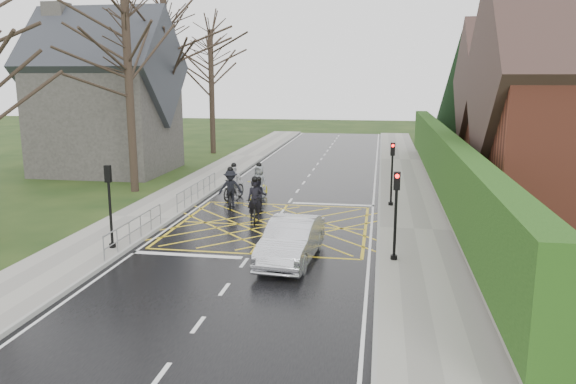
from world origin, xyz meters
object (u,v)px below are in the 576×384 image
(cyclist_back, at_px, (259,199))
(cyclist_lead, at_px, (259,187))
(cyclist_rear, at_px, (255,206))
(cyclist_front, at_px, (234,186))
(car, at_px, (291,240))
(cyclist_mid, at_px, (230,192))

(cyclist_back, relative_size, cyclist_lead, 0.84)
(cyclist_rear, relative_size, cyclist_front, 1.09)
(cyclist_rear, relative_size, cyclist_lead, 1.02)
(cyclist_front, bearing_deg, cyclist_rear, -46.04)
(cyclist_rear, xyz_separation_m, car, (2.49, -5.23, 0.09))
(cyclist_mid, bearing_deg, car, -76.36)
(car, bearing_deg, cyclist_front, 120.14)
(cyclist_back, distance_m, cyclist_front, 3.24)
(cyclist_rear, bearing_deg, cyclist_lead, 86.88)
(cyclist_back, relative_size, cyclist_mid, 0.82)
(car, bearing_deg, cyclist_back, 115.62)
(cyclist_front, bearing_deg, car, -46.58)
(cyclist_mid, xyz_separation_m, car, (4.28, -7.73, 0.01))
(cyclist_back, relative_size, car, 0.40)
(cyclist_back, bearing_deg, cyclist_mid, 138.79)
(cyclist_rear, relative_size, car, 0.48)
(car, bearing_deg, cyclist_mid, 123.26)
(cyclist_rear, xyz_separation_m, cyclist_back, (-0.14, 1.50, 0.00))
(cyclist_back, height_order, car, cyclist_back)
(cyclist_mid, height_order, car, cyclist_mid)
(cyclist_back, distance_m, cyclist_mid, 1.92)
(cyclist_mid, relative_size, cyclist_lead, 1.02)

